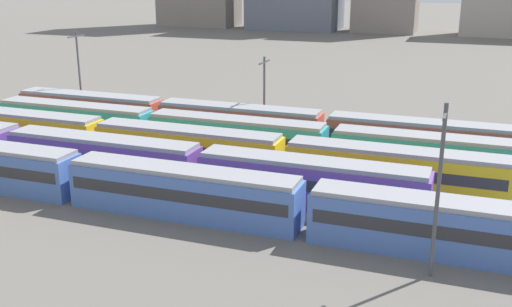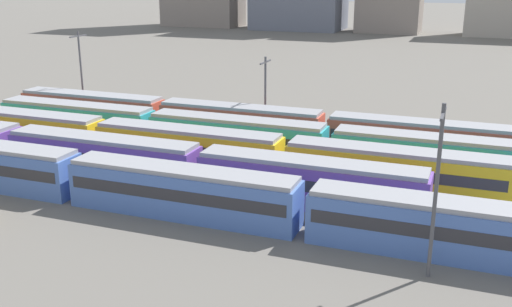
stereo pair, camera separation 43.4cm
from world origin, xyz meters
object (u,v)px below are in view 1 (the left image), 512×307
Objects in this scene: train_track_4 at (420,139)px; catenary_pole_1 at (264,91)px; catenary_pole_3 at (79,70)px; catenary_pole_2 at (439,184)px; train_track_0 at (306,208)px; train_track_3 at (434,156)px; train_track_2 at (188,147)px; train_track_1 at (103,157)px.

catenary_pole_1 is (-17.08, 2.94, 2.96)m from train_track_4.
catenary_pole_3 reaches higher than train_track_4.
catenary_pole_2 reaches higher than catenary_pole_1.
train_track_0 is at bearing -105.23° from train_track_4.
train_track_3 is at bearing -23.40° from catenary_pole_1.
train_track_2 is at bearing -152.43° from train_track_4.
train_track_1 is (-19.94, 5.20, -0.00)m from train_track_0.
train_track_3 and train_track_4 have the same top height.
train_track_3 is 20.70m from catenary_pole_1.
train_track_1 is 5.31× the size of catenary_pole_3.
train_track_1 is 7.70m from train_track_2.
catenary_pole_1 is (-11.42, 23.74, 2.96)m from train_track_0.
train_track_0 is 1.34× the size of train_track_1.
catenary_pole_1 reaches higher than train_track_0.
catenary_pole_2 is (3.01, -24.02, 3.98)m from train_track_4.
train_track_1 is 5.23× the size of catenary_pole_2.
train_track_0 is at bearing -115.33° from train_track_3.
catenary_pole_3 is at bearing 168.85° from train_track_3.
train_track_4 is (25.60, 15.60, 0.00)m from train_track_1.
catenary_pole_3 is at bearing 147.44° from train_track_2.
train_track_0 is 21.56m from train_track_4.
catenary_pole_1 is at bearing -0.83° from catenary_pole_3.
train_track_1 is 24.90m from catenary_pole_3.
train_track_1 is 0.60× the size of train_track_4.
train_track_2 is 13.95m from catenary_pole_1.
train_track_3 is (7.39, 15.60, 0.00)m from train_track_0.
train_track_0 is 0.80× the size of train_track_4.
train_track_3 is 10.78× the size of catenary_pole_1.
train_track_0 is 1.34× the size of train_track_2.
train_track_4 is 10.78× the size of catenary_pole_1.
train_track_1 is 29.98m from train_track_4.
train_track_2 is at bearing 149.29° from catenary_pole_2.
catenary_pole_2 is at bearing -86.08° from train_track_3.
train_track_0 and train_track_1 have the same top height.
catenary_pole_3 is (-43.08, 8.49, 3.91)m from train_track_3.
train_track_4 is (19.92, 10.40, 0.00)m from train_track_2.
train_track_3 is 19.28m from catenary_pole_2.
train_track_4 is (-1.72, 5.20, 0.00)m from train_track_3.
train_track_1 is 30.09m from catenary_pole_2.
catenary_pole_1 is at bearing 126.70° from catenary_pole_2.
catenary_pole_1 is at bearing 65.31° from train_track_1.
catenary_pole_2 is (28.62, -8.42, 3.98)m from train_track_1.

